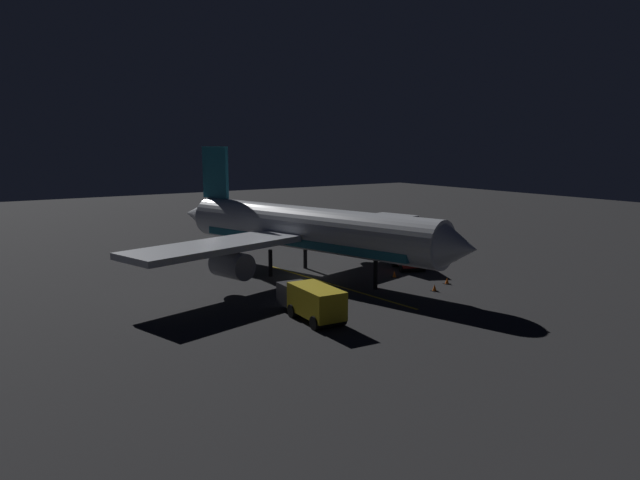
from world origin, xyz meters
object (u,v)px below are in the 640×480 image
object	(u,v)px
traffic_cone_near_left	(394,275)
ground_crew_worker	(305,296)
catering_truck	(406,255)
traffic_cone_near_right	(434,288)
baggage_truck	(312,301)
airliner	(302,230)
traffic_cone_under_wing	(447,281)

from	to	relation	value
traffic_cone_near_left	ground_crew_worker	bearing A→B (deg)	18.40
catering_truck	traffic_cone_near_right	distance (m)	9.05
baggage_truck	catering_truck	xyz separation A→B (m)	(-16.41, -8.86, -0.03)
catering_truck	traffic_cone_near_left	distance (m)	4.50
catering_truck	traffic_cone_near_right	world-z (taller)	catering_truck
traffic_cone_near_right	airliner	bearing A→B (deg)	-62.43
airliner	baggage_truck	distance (m)	13.71
airliner	catering_truck	xyz separation A→B (m)	(-9.80, 2.80, -2.89)
airliner	catering_truck	distance (m)	10.59
baggage_truck	traffic_cone_near_right	xyz separation A→B (m)	(-12.23, -0.89, -0.97)
catering_truck	ground_crew_worker	bearing A→B (deg)	22.64
baggage_truck	catering_truck	distance (m)	18.65
traffic_cone_near_left	traffic_cone_under_wing	xyz separation A→B (m)	(-2.06, 4.29, 0.00)
traffic_cone_near_right	traffic_cone_under_wing	xyz separation A→B (m)	(-2.61, -1.18, 0.00)
baggage_truck	ground_crew_worker	size ratio (longest dim) A/B	3.69
traffic_cone_near_left	traffic_cone_under_wing	world-z (taller)	same
catering_truck	baggage_truck	bearing A→B (deg)	28.38
traffic_cone_near_left	catering_truck	bearing A→B (deg)	-145.40
baggage_truck	traffic_cone_near_right	bearing A→B (deg)	-175.83
catering_truck	traffic_cone_near_right	bearing A→B (deg)	62.38
catering_truck	traffic_cone_under_wing	distance (m)	7.03
airliner	traffic_cone_near_left	xyz separation A→B (m)	(-6.17, 5.31, -3.82)
catering_truck	airliner	bearing A→B (deg)	-15.97
airliner	ground_crew_worker	bearing A→B (deg)	58.89
baggage_truck	catering_truck	bearing A→B (deg)	-151.62
traffic_cone_near_left	traffic_cone_under_wing	bearing A→B (deg)	115.68
ground_crew_worker	traffic_cone_near_right	xyz separation A→B (m)	(-11.18, 1.57, -0.64)
airliner	traffic_cone_near_right	distance (m)	12.74
baggage_truck	catering_truck	size ratio (longest dim) A/B	1.11
baggage_truck	airliner	bearing A→B (deg)	-119.53
baggage_truck	traffic_cone_near_right	distance (m)	12.30
catering_truck	traffic_cone_under_wing	bearing A→B (deg)	77.05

